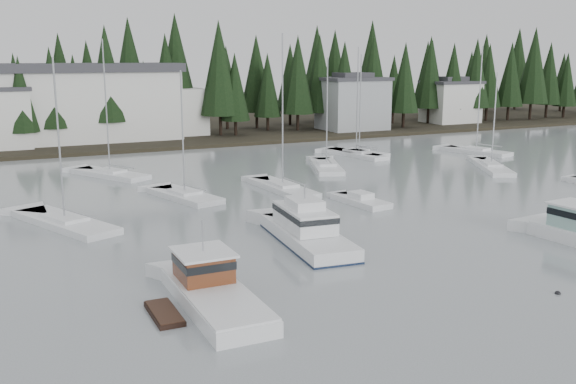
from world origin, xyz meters
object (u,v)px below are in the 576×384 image
house_east_a (353,102)px  sailboat_7 (476,153)px  sailboat_3 (326,168)px  harbor_inn (106,103)px  sailboat_9 (110,176)px  lobster_boat_brown (211,294)px  sailboat_1 (283,189)px  sailboat_6 (65,225)px  house_east_b (451,101)px  sailboat_10 (491,168)px  sailboat_12 (359,156)px  cabin_cruiser_center (306,233)px  runabout_1 (361,202)px  sailboat_0 (356,155)px  sailboat_8 (185,198)px

house_east_a → sailboat_7: bearing=-85.0°
sailboat_3 → harbor_inn: bearing=49.8°
house_east_a → sailboat_9: size_ratio=0.72×
house_east_a → lobster_boat_brown: 76.95m
harbor_inn → sailboat_1: bearing=-78.4°
sailboat_3 → sailboat_9: sailboat_9 is taller
harbor_inn → sailboat_9: sailboat_9 is taller
sailboat_6 → sailboat_9: 20.06m
lobster_boat_brown → house_east_b: bearing=-46.2°
sailboat_6 → sailboat_10: 46.48m
sailboat_7 → sailboat_6: bearing=90.8°
sailboat_12 → sailboat_7: bearing=-113.5°
cabin_cruiser_center → runabout_1: 12.65m
sailboat_6 → sailboat_10: (46.19, 5.16, -0.00)m
sailboat_9 → sailboat_0: bearing=-116.1°
sailboat_6 → sailboat_8: 11.94m
house_east_b → sailboat_7: 35.47m
house_east_b → lobster_boat_brown: bearing=-136.6°
runabout_1 → sailboat_7: bearing=-64.0°
harbor_inn → cabin_cruiser_center: bearing=-87.3°
sailboat_0 → cabin_cruiser_center: bearing=120.5°
sailboat_7 → lobster_boat_brown: bearing=110.6°
harbor_inn → sailboat_12: sailboat_12 is taller
sailboat_9 → runabout_1: 28.05m
sailboat_12 → runabout_1: (-13.87, -22.73, 0.05)m
house_east_a → sailboat_6: bearing=-140.0°
sailboat_0 → runabout_1: bearing=126.2°
sailboat_3 → house_east_a: bearing=-14.4°
lobster_boat_brown → sailboat_10: sailboat_10 is taller
sailboat_3 → sailboat_9: size_ratio=0.87×
sailboat_0 → house_east_b: bearing=-78.5°
lobster_boat_brown → runabout_1: size_ratio=1.56×
sailboat_6 → sailboat_9: bearing=-42.6°
cabin_cruiser_center → sailboat_0: (23.55, 32.07, -0.61)m
lobster_boat_brown → sailboat_8: (5.95, 24.69, -0.47)m
cabin_cruiser_center → sailboat_0: sailboat_0 is taller
house_east_b → sailboat_1: size_ratio=0.64×
sailboat_6 → sailboat_8: bearing=-87.4°
sailboat_9 → cabin_cruiser_center: bearing=165.0°
house_east_b → sailboat_6: sailboat_6 is taller
sailboat_8 → sailboat_3: bearing=-82.6°
house_east_a → runabout_1: house_east_a is taller
house_east_a → lobster_boat_brown: (-45.60, -61.83, -4.37)m
house_east_b → runabout_1: (-48.66, -47.71, -4.27)m
sailboat_1 → sailboat_6: sailboat_1 is taller
harbor_inn → sailboat_9: (-4.71, -27.75, -5.70)m
sailboat_8 → sailboat_9: size_ratio=0.80×
sailboat_6 → harbor_inn: bearing=-36.8°
sailboat_1 → sailboat_12: 22.91m
lobster_boat_brown → sailboat_7: sailboat_7 is taller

